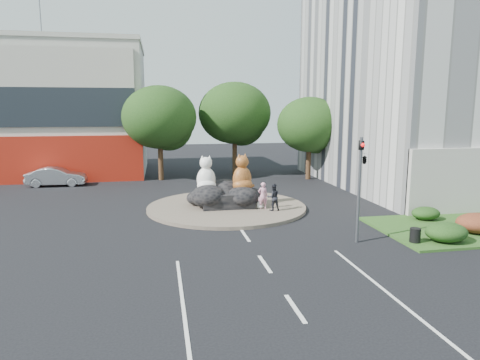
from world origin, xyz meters
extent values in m
plane|color=black|center=(0.00, 0.00, 0.00)|extent=(120.00, 120.00, 0.00)
cylinder|color=brown|center=(0.00, 10.00, 0.10)|extent=(10.00, 10.00, 0.20)
cube|color=beige|center=(-18.00, 28.00, 6.00)|extent=(25.00, 12.00, 12.00)
cube|color=beige|center=(-18.00, 28.00, 12.20)|extent=(25.20, 12.20, 0.40)
cylinder|color=#595B60|center=(-15.00, 30.00, 14.90)|extent=(0.10, 0.10, 5.00)
cube|color=#1A4416|center=(12.00, 3.00, 0.06)|extent=(10.00, 6.00, 0.12)
cylinder|color=#382314|center=(-4.00, 22.00, 1.87)|extent=(0.44, 0.44, 3.74)
ellipsoid|color=#153310|center=(-4.00, 22.00, 5.53)|extent=(6.46, 6.46, 5.49)
sphere|color=#153310|center=(-3.20, 22.50, 4.68)|extent=(4.25, 4.25, 4.25)
sphere|color=#153310|center=(-4.70, 21.70, 4.93)|extent=(3.74, 3.74, 3.74)
cylinder|color=#382314|center=(3.00, 24.00, 1.98)|extent=(0.44, 0.44, 3.96)
ellipsoid|color=#153310|center=(3.00, 24.00, 5.85)|extent=(6.84, 6.84, 5.81)
sphere|color=#153310|center=(3.80, 24.50, 4.95)|extent=(4.50, 4.50, 4.50)
sphere|color=#153310|center=(2.30, 23.70, 5.22)|extent=(3.96, 3.96, 3.96)
cylinder|color=#382314|center=(9.00, 20.00, 1.65)|extent=(0.44, 0.44, 3.30)
ellipsoid|color=#153310|center=(9.00, 20.00, 4.88)|extent=(5.70, 5.70, 4.84)
sphere|color=#153310|center=(9.80, 20.50, 4.12)|extent=(3.75, 3.75, 3.75)
sphere|color=#153310|center=(8.30, 19.70, 4.35)|extent=(3.30, 3.30, 3.30)
ellipsoid|color=#153310|center=(9.00, 1.00, 0.57)|extent=(2.00, 1.60, 0.90)
ellipsoid|color=#4E1E14|center=(11.50, 2.00, 0.61)|extent=(2.20, 1.76, 0.99)
ellipsoid|color=#153310|center=(10.50, 4.80, 0.48)|extent=(1.60, 1.28, 0.72)
cylinder|color=#595B60|center=(5.00, 2.00, 2.50)|extent=(0.14, 0.14, 5.00)
imported|color=black|center=(5.00, 2.00, 4.20)|extent=(0.21, 0.26, 1.30)
imported|color=black|center=(5.20, 2.00, 4.00)|extent=(0.26, 1.24, 0.50)
sphere|color=red|center=(5.00, 1.82, 4.65)|extent=(0.18, 0.18, 0.18)
cylinder|color=#595B60|center=(13.00, 8.00, 4.00)|extent=(0.18, 0.18, 8.00)
cylinder|color=#595B60|center=(12.00, 8.00, 8.00)|extent=(2.00, 0.12, 0.12)
cube|color=silver|center=(11.00, 8.00, 7.90)|extent=(0.50, 0.22, 0.12)
imported|color=pink|center=(2.04, 8.71, 1.03)|extent=(0.61, 0.40, 1.65)
imported|color=black|center=(2.56, 8.17, 1.01)|extent=(0.83, 0.67, 1.62)
imported|color=#A5A6AC|center=(-12.44, 20.55, 0.77)|extent=(4.68, 1.71, 1.53)
cylinder|color=black|center=(7.50, 1.16, 0.46)|extent=(0.63, 0.63, 0.67)
camera|label=1|loc=(-4.10, -16.18, 6.29)|focal=32.00mm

